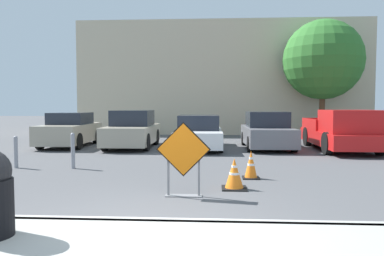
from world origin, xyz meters
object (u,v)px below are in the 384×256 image
parked_car_nearest (70,130)px  parked_car_third (199,133)px  parked_car_second (132,130)px  pickup_truck (343,132)px  traffic_cone_nearest (234,174)px  parked_car_fourth (267,132)px  traffic_cone_second (251,165)px  road_closed_sign (183,156)px  bollard_nearest (73,150)px  bollard_second (16,151)px

parked_car_nearest → parked_car_third: (5.71, -0.54, -0.06)m
parked_car_second → pickup_truck: bearing=174.6°
traffic_cone_nearest → parked_car_fourth: parked_car_fourth is taller
traffic_cone_nearest → parked_car_nearest: bearing=130.0°
traffic_cone_second → parked_car_nearest: parked_car_nearest is taller
road_closed_sign → bollard_nearest: 4.63m
road_closed_sign → traffic_cone_nearest: bearing=36.7°
traffic_cone_second → bollard_second: bearing=170.1°
road_closed_sign → traffic_cone_second: (1.50, 1.97, -0.48)m
parked_car_third → bollard_nearest: size_ratio=4.35×
road_closed_sign → bollard_second: road_closed_sign is taller
parked_car_third → parked_car_fourth: (2.85, 0.23, 0.06)m
traffic_cone_nearest → bollard_second: (-6.12, 2.35, 0.17)m
road_closed_sign → parked_car_nearest: size_ratio=0.37×
road_closed_sign → bollard_nearest: (-3.41, 3.12, -0.27)m
parked_car_second → parked_car_fourth: 5.71m
pickup_truck → bollard_nearest: 10.20m
parked_car_second → parked_car_nearest: bearing=-6.8°
parked_car_third → traffic_cone_second: bearing=102.9°
road_closed_sign → bollard_nearest: road_closed_sign is taller
parked_car_third → pickup_truck: 5.73m
traffic_cone_second → parked_car_fourth: 6.72m
parked_car_nearest → parked_car_second: 2.87m
traffic_cone_nearest → bollard_second: bollard_second is taller
traffic_cone_second → parked_car_second: (-4.41, 6.57, 0.40)m
parked_car_fourth → pickup_truck: bearing=164.0°
road_closed_sign → traffic_cone_nearest: road_closed_sign is taller
road_closed_sign → traffic_cone_second: 2.52m
road_closed_sign → pickup_truck: (5.66, 7.79, -0.07)m
bollard_second → parked_car_fourth: bearing=34.6°
road_closed_sign → traffic_cone_nearest: (1.03, 0.77, -0.49)m
traffic_cone_nearest → traffic_cone_second: bearing=68.6°
parked_car_nearest → parked_car_second: parked_car_second is taller
parked_car_third → bollard_nearest: (-3.36, -5.21, -0.10)m
traffic_cone_nearest → parked_car_nearest: (-6.79, 8.10, 0.38)m
road_closed_sign → bollard_nearest: size_ratio=1.45×
parked_car_nearest → parked_car_third: parked_car_nearest is taller
road_closed_sign → bollard_second: bearing=148.5°
traffic_cone_nearest → parked_car_third: (-1.08, 7.55, 0.32)m
traffic_cone_second → parked_car_second: 7.92m
traffic_cone_second → parked_car_fourth: size_ratio=0.17×
bollard_nearest → parked_car_fourth: bearing=41.2°
traffic_cone_nearest → bollard_second: size_ratio=0.71×
traffic_cone_second → road_closed_sign: bearing=-127.3°
road_closed_sign → parked_car_fourth: (2.80, 8.56, -0.11)m
traffic_cone_second → parked_car_second: size_ratio=0.16×
traffic_cone_second → parked_car_fourth: bearing=78.8°
bollard_nearest → road_closed_sign: bearing=-42.4°
road_closed_sign → bollard_second: 5.98m
road_closed_sign → parked_car_fourth: size_ratio=0.37×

